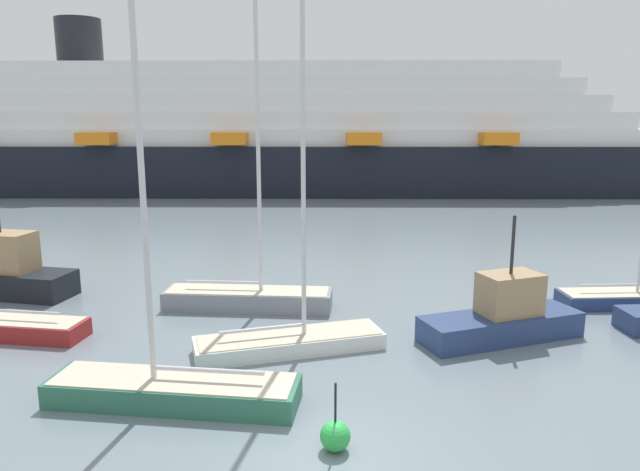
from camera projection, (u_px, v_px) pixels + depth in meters
name	position (u px, v px, depth m)	size (l,w,h in m)	color
ground_plane	(326.00, 451.00, 14.62)	(600.00, 600.00, 0.00)	slate
sailboat_0	(4.00, 322.00, 22.17)	(6.39, 2.52, 11.02)	maroon
sailboat_1	(173.00, 383.00, 16.96)	(7.42, 2.79, 13.46)	#2D6B51
sailboat_3	(290.00, 335.00, 20.80)	(6.90, 3.51, 12.86)	white
sailboat_6	(627.00, 295.00, 25.75)	(5.83, 1.87, 10.27)	navy
sailboat_7	(248.00, 294.00, 25.38)	(7.31, 2.33, 13.08)	gray
fishing_boat_1	(503.00, 317.00, 21.85)	(6.43, 3.78, 4.65)	navy
fishing_boat_2	(0.00, 272.00, 27.24)	(7.42, 3.57, 5.47)	black
channel_buoy_0	(335.00, 436.00, 14.59)	(0.77, 0.77, 1.80)	green
cruise_ship	(239.00, 137.00, 64.35)	(93.82, 16.28, 18.24)	black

